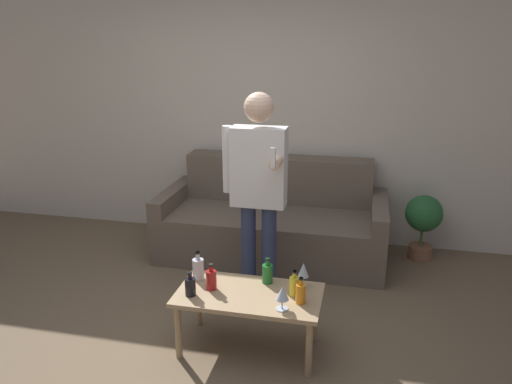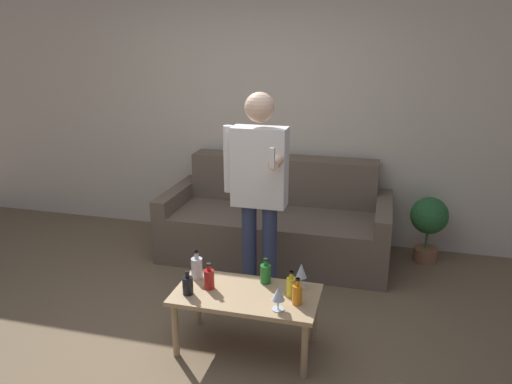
{
  "view_description": "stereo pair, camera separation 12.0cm",
  "coord_description": "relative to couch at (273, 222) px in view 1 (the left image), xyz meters",
  "views": [
    {
      "loc": [
        1.1,
        -2.64,
        2.04
      ],
      "look_at": [
        0.35,
        0.69,
        0.95
      ],
      "focal_mm": 35.0,
      "sensor_mm": 36.0,
      "label": 1
    },
    {
      "loc": [
        1.22,
        -2.61,
        2.04
      ],
      "look_at": [
        0.35,
        0.69,
        0.95
      ],
      "focal_mm": 35.0,
      "sensor_mm": 36.0,
      "label": 2
    }
  ],
  "objects": [
    {
      "name": "wine_glass_near",
      "position": [
        0.47,
        -1.39,
        0.22
      ],
      "size": [
        0.07,
        0.07,
        0.17
      ],
      "color": "silver",
      "rests_on": "coffee_table"
    },
    {
      "name": "bottle_dark",
      "position": [
        -0.23,
        -1.66,
        0.16
      ],
      "size": [
        0.07,
        0.07,
        0.16
      ],
      "color": "black",
      "rests_on": "coffee_table"
    },
    {
      "name": "bottle_yellow",
      "position": [
        0.48,
        -1.6,
        0.17
      ],
      "size": [
        0.06,
        0.06,
        0.18
      ],
      "color": "orange",
      "rests_on": "coffee_table"
    },
    {
      "name": "bottle_red",
      "position": [
        -0.12,
        -1.56,
        0.17
      ],
      "size": [
        0.07,
        0.07,
        0.18
      ],
      "color": "#B21E1E",
      "rests_on": "coffee_table"
    },
    {
      "name": "bottle_clear",
      "position": [
        -0.25,
        -1.44,
        0.18
      ],
      "size": [
        0.08,
        0.08,
        0.2
      ],
      "color": "silver",
      "rests_on": "coffee_table"
    },
    {
      "name": "coffee_table",
      "position": [
        0.14,
        -1.56,
        0.05
      ],
      "size": [
        0.95,
        0.5,
        0.42
      ],
      "color": "tan",
      "rests_on": "ground_plane"
    },
    {
      "name": "person_standing_front",
      "position": [
        0.05,
        -0.89,
        0.65
      ],
      "size": [
        0.48,
        0.42,
        1.65
      ],
      "color": "navy",
      "rests_on": "ground_plane"
    },
    {
      "name": "wall_back",
      "position": [
        -0.28,
        0.48,
        1.03
      ],
      "size": [
        8.0,
        0.06,
        2.7
      ],
      "color": "beige",
      "rests_on": "ground_plane"
    },
    {
      "name": "bottle_green",
      "position": [
        0.43,
        -1.52,
        0.17
      ],
      "size": [
        0.06,
        0.06,
        0.17
      ],
      "color": "yellow",
      "rests_on": "coffee_table"
    },
    {
      "name": "wine_glass_far",
      "position": [
        0.38,
        -1.71,
        0.2
      ],
      "size": [
        0.08,
        0.08,
        0.15
      ],
      "color": "silver",
      "rests_on": "coffee_table"
    },
    {
      "name": "ground_plane",
      "position": [
        -0.28,
        -1.74,
        -0.32
      ],
      "size": [
        16.0,
        16.0,
        0.0
      ],
      "primitive_type": "plane",
      "color": "#756047"
    },
    {
      "name": "potted_plant",
      "position": [
        1.38,
        0.18,
        0.08
      ],
      "size": [
        0.34,
        0.34,
        0.62
      ],
      "color": "#936042",
      "rests_on": "ground_plane"
    },
    {
      "name": "bottle_orange",
      "position": [
        0.22,
        -1.38,
        0.17
      ],
      "size": [
        0.07,
        0.07,
        0.18
      ],
      "color": "#23752D",
      "rests_on": "coffee_table"
    },
    {
      "name": "couch",
      "position": [
        0.0,
        0.0,
        0.0
      ],
      "size": [
        2.1,
        0.95,
        0.9
      ],
      "color": "#6B5B4C",
      "rests_on": "ground_plane"
    }
  ]
}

